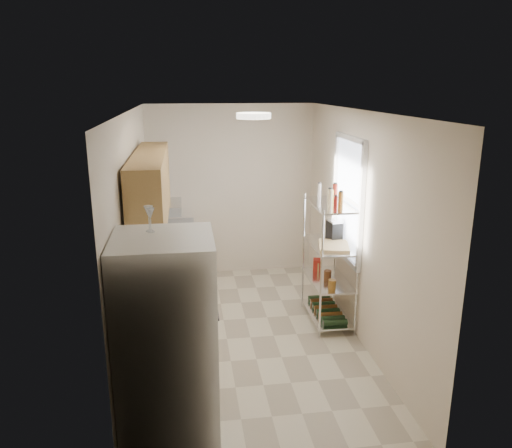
# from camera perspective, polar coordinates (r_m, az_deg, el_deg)

# --- Properties ---
(room) EXTENTS (2.52, 4.42, 2.62)m
(room) POSITION_cam_1_polar(r_m,az_deg,el_deg) (5.51, -0.68, -0.85)
(room) COLOR beige
(room) RESTS_ON ground
(counter_run) EXTENTS (0.63, 3.51, 0.90)m
(counter_run) POSITION_cam_1_polar(r_m,az_deg,el_deg) (6.17, -9.76, -7.59)
(counter_run) COLOR #9D7543
(counter_run) RESTS_ON ground
(upper_cabinets) EXTENTS (0.33, 2.20, 0.72)m
(upper_cabinets) POSITION_cam_1_polar(r_m,az_deg,el_deg) (5.45, -11.92, 4.16)
(upper_cabinets) COLOR #9D7543
(upper_cabinets) RESTS_ON room
(range_hood) EXTENTS (0.50, 0.60, 0.12)m
(range_hood) POSITION_cam_1_polar(r_m,az_deg,el_deg) (6.32, -10.79, 1.88)
(range_hood) COLOR #B7BABC
(range_hood) RESTS_ON room
(window) EXTENTS (0.06, 1.00, 1.46)m
(window) POSITION_cam_1_polar(r_m,az_deg,el_deg) (6.05, 10.47, 2.84)
(window) COLOR white
(window) RESTS_ON room
(bakers_rack) EXTENTS (0.45, 0.90, 1.73)m
(bakers_rack) POSITION_cam_1_polar(r_m,az_deg,el_deg) (6.05, 8.45, -1.41)
(bakers_rack) COLOR silver
(bakers_rack) RESTS_ON ground
(ceiling_dome) EXTENTS (0.34, 0.34, 0.05)m
(ceiling_dome) POSITION_cam_1_polar(r_m,az_deg,el_deg) (4.99, -0.27, 12.27)
(ceiling_dome) COLOR white
(ceiling_dome) RESTS_ON room
(refrigerator) EXTENTS (0.74, 0.74, 1.80)m
(refrigerator) POSITION_cam_1_polar(r_m,az_deg,el_deg) (4.02, -10.05, -13.86)
(refrigerator) COLOR silver
(refrigerator) RESTS_ON ground
(wine_glass_a) EXTENTS (0.07, 0.07, 0.18)m
(wine_glass_a) POSITION_cam_1_polar(r_m,az_deg,el_deg) (3.78, -11.96, 0.42)
(wine_glass_a) COLOR silver
(wine_glass_a) RESTS_ON refrigerator
(wine_glass_b) EXTENTS (0.07, 0.07, 0.19)m
(wine_glass_b) POSITION_cam_1_polar(r_m,az_deg,el_deg) (3.81, -12.14, 0.60)
(wine_glass_b) COLOR silver
(wine_glass_b) RESTS_ON refrigerator
(rice_cooker) EXTENTS (0.26, 0.26, 0.21)m
(rice_cooker) POSITION_cam_1_polar(r_m,az_deg,el_deg) (5.94, -10.71, -2.90)
(rice_cooker) COLOR white
(rice_cooker) RESTS_ON counter_run
(frying_pan_large) EXTENTS (0.30, 0.30, 0.05)m
(frying_pan_large) POSITION_cam_1_polar(r_m,az_deg,el_deg) (6.47, -10.43, -2.07)
(frying_pan_large) COLOR black
(frying_pan_large) RESTS_ON counter_run
(frying_pan_small) EXTENTS (0.34, 0.34, 0.05)m
(frying_pan_small) POSITION_cam_1_polar(r_m,az_deg,el_deg) (6.79, -9.82, -1.18)
(frying_pan_small) COLOR black
(frying_pan_small) RESTS_ON counter_run
(cutting_board) EXTENTS (0.44, 0.52, 0.03)m
(cutting_board) POSITION_cam_1_polar(r_m,az_deg,el_deg) (5.97, 8.89, -2.48)
(cutting_board) COLOR tan
(cutting_board) RESTS_ON bakers_rack
(espresso_machine) EXTENTS (0.17, 0.23, 0.25)m
(espresso_machine) POSITION_cam_1_polar(r_m,az_deg,el_deg) (6.22, 8.95, -0.68)
(espresso_machine) COLOR black
(espresso_machine) RESTS_ON bakers_rack
(storage_bag) EXTENTS (0.12, 0.15, 0.14)m
(storage_bag) POSITION_cam_1_polar(r_m,az_deg,el_deg) (6.48, 6.95, -4.61)
(storage_bag) COLOR #A12013
(storage_bag) RESTS_ON bakers_rack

